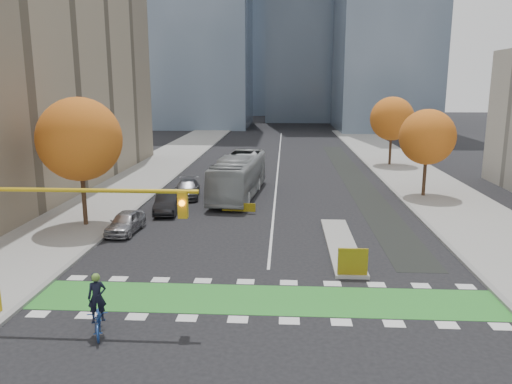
# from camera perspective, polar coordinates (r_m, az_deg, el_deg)

# --- Properties ---
(ground) EXTENTS (300.00, 300.00, 0.00)m
(ground) POSITION_cam_1_polar(r_m,az_deg,el_deg) (20.34, 0.91, -13.95)
(ground) COLOR black
(ground) RESTS_ON ground
(sidewalk_west) EXTENTS (7.00, 120.00, 0.15)m
(sidewalk_west) POSITION_cam_1_polar(r_m,az_deg,el_deg) (41.76, -16.68, -0.59)
(sidewalk_west) COLOR gray
(sidewalk_west) RESTS_ON ground
(sidewalk_east) EXTENTS (7.00, 120.00, 0.15)m
(sidewalk_east) POSITION_cam_1_polar(r_m,az_deg,el_deg) (41.27, 21.26, -1.07)
(sidewalk_east) COLOR gray
(sidewalk_east) RESTS_ON ground
(curb_west) EXTENTS (0.30, 120.00, 0.16)m
(curb_west) POSITION_cam_1_polar(r_m,az_deg,el_deg) (40.70, -12.05, -0.67)
(curb_west) COLOR gray
(curb_west) RESTS_ON ground
(curb_east) EXTENTS (0.30, 120.00, 0.16)m
(curb_east) POSITION_cam_1_polar(r_m,az_deg,el_deg) (40.33, 16.53, -1.03)
(curb_east) COLOR gray
(curb_east) RESTS_ON ground
(bike_crossing) EXTENTS (20.00, 3.00, 0.01)m
(bike_crossing) POSITION_cam_1_polar(r_m,az_deg,el_deg) (21.69, 1.09, -12.19)
(bike_crossing) COLOR #2B832B
(bike_crossing) RESTS_ON ground
(centre_line) EXTENTS (0.15, 70.00, 0.01)m
(centre_line) POSITION_cam_1_polar(r_m,az_deg,el_deg) (58.93, 2.59, 3.46)
(centre_line) COLOR silver
(centre_line) RESTS_ON ground
(bike_lane_paint) EXTENTS (2.50, 50.00, 0.01)m
(bike_lane_paint) POSITION_cam_1_polar(r_m,az_deg,el_deg) (49.52, 11.14, 1.56)
(bike_lane_paint) COLOR black
(bike_lane_paint) RESTS_ON ground
(median_island) EXTENTS (1.60, 10.00, 0.16)m
(median_island) POSITION_cam_1_polar(r_m,az_deg,el_deg) (28.83, 9.71, -5.91)
(median_island) COLOR gray
(median_island) RESTS_ON ground
(hazard_board) EXTENTS (1.40, 0.12, 1.30)m
(hazard_board) POSITION_cam_1_polar(r_m,az_deg,el_deg) (24.10, 11.00, -7.83)
(hazard_board) COLOR yellow
(hazard_board) RESTS_ON median_island
(tree_west) EXTENTS (5.20, 5.20, 8.22)m
(tree_west) POSITION_cam_1_polar(r_m,az_deg,el_deg) (32.99, -19.51, 5.69)
(tree_west) COLOR #332114
(tree_west) RESTS_ON ground
(tree_east_near) EXTENTS (4.40, 4.40, 7.08)m
(tree_east_near) POSITION_cam_1_polar(r_m,az_deg,el_deg) (41.98, 18.99, 5.95)
(tree_east_near) COLOR #332114
(tree_east_near) RESTS_ON ground
(tree_east_far) EXTENTS (4.80, 4.80, 7.65)m
(tree_east_far) POSITION_cam_1_polar(r_m,az_deg,el_deg) (57.57, 15.28, 8.08)
(tree_east_far) COLOR #332114
(tree_east_far) RESTS_ON ground
(traffic_signal_west) EXTENTS (8.53, 0.56, 5.20)m
(traffic_signal_west) POSITION_cam_1_polar(r_m,az_deg,el_deg) (20.35, -22.06, -2.73)
(traffic_signal_west) COLOR #BF9914
(traffic_signal_west) RESTS_ON ground
(cyclist) EXTENTS (1.33, 2.15, 2.34)m
(cyclist) POSITION_cam_1_polar(r_m,az_deg,el_deg) (19.56, -17.59, -13.12)
(cyclist) COLOR navy
(cyclist) RESTS_ON ground
(bus) EXTENTS (3.88, 12.19, 3.34)m
(bus) POSITION_cam_1_polar(r_m,az_deg,el_deg) (40.70, -1.99, 1.88)
(bus) COLOR #979D9E
(bus) RESTS_ON ground
(parked_car_a) EXTENTS (1.79, 3.98, 1.33)m
(parked_car_a) POSITION_cam_1_polar(r_m,az_deg,el_deg) (31.76, -14.68, -3.34)
(parked_car_a) COLOR #9F9FA5
(parked_car_a) RESTS_ON ground
(parked_car_b) EXTENTS (1.93, 4.43, 1.42)m
(parked_car_b) POSITION_cam_1_polar(r_m,az_deg,el_deg) (36.03, -10.11, -1.22)
(parked_car_b) COLOR black
(parked_car_b) RESTS_ON ground
(parked_car_c) EXTENTS (2.49, 4.88, 1.36)m
(parked_car_c) POSITION_cam_1_polar(r_m,az_deg,el_deg) (40.70, -7.87, 0.36)
(parked_car_c) COLOR #525358
(parked_car_c) RESTS_ON ground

